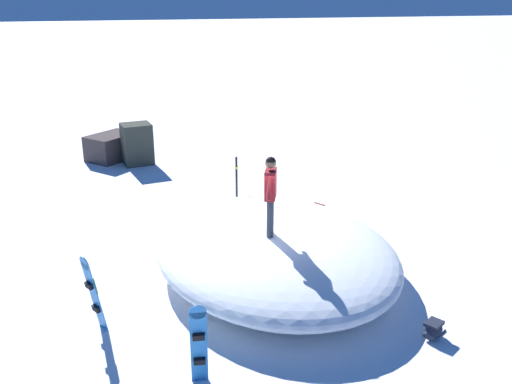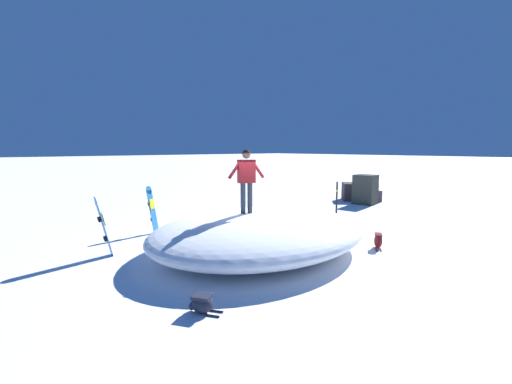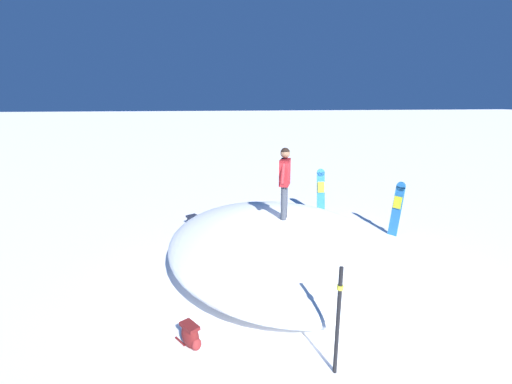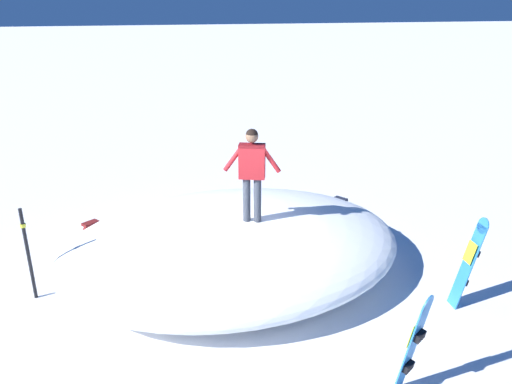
{
  "view_description": "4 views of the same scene",
  "coord_description": "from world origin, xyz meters",
  "px_view_note": "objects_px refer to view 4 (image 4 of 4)",
  "views": [
    {
      "loc": [
        11.25,
        -2.84,
        6.05
      ],
      "look_at": [
        0.01,
        0.2,
        1.85
      ],
      "focal_mm": 39.13,
      "sensor_mm": 36.0,
      "label": 1
    },
    {
      "loc": [
        6.65,
        7.54,
        2.88
      ],
      "look_at": [
        0.01,
        -0.03,
        1.58
      ],
      "focal_mm": 24.05,
      "sensor_mm": 36.0,
      "label": 2
    },
    {
      "loc": [
        -7.44,
        2.42,
        3.94
      ],
      "look_at": [
        0.45,
        1.08,
        1.84
      ],
      "focal_mm": 24.93,
      "sensor_mm": 36.0,
      "label": 3
    },
    {
      "loc": [
        -1.59,
        -7.75,
        4.88
      ],
      "look_at": [
        0.64,
        -0.05,
        1.8
      ],
      "focal_mm": 34.53,
      "sensor_mm": 36.0,
      "label": 4
    }
  ],
  "objects_px": {
    "backpack_near": "(91,231)",
    "trail_marker_pole": "(28,252)",
    "snowboard_primary_upright": "(469,261)",
    "snowboard_secondary_upright": "(414,345)",
    "backpack_far": "(340,204)",
    "snowboarder_standing": "(252,167)"
  },
  "relations": [
    {
      "from": "backpack_near",
      "to": "trail_marker_pole",
      "type": "distance_m",
      "value": 2.4
    },
    {
      "from": "snowboard_primary_upright",
      "to": "snowboard_secondary_upright",
      "type": "xyz_separation_m",
      "value": [
        -2.1,
        -1.62,
        -0.01
      ]
    },
    {
      "from": "snowboard_primary_upright",
      "to": "backpack_near",
      "type": "relative_size",
      "value": 2.73
    },
    {
      "from": "snowboard_primary_upright",
      "to": "trail_marker_pole",
      "type": "relative_size",
      "value": 0.95
    },
    {
      "from": "snowboard_primary_upright",
      "to": "snowboard_secondary_upright",
      "type": "relative_size",
      "value": 1.02
    },
    {
      "from": "snowboard_secondary_upright",
      "to": "backpack_far",
      "type": "relative_size",
      "value": 2.6
    },
    {
      "from": "snowboard_primary_upright",
      "to": "backpack_far",
      "type": "relative_size",
      "value": 2.64
    },
    {
      "from": "snowboard_secondary_upright",
      "to": "backpack_near",
      "type": "bearing_deg",
      "value": 124.32
    },
    {
      "from": "backpack_near",
      "to": "backpack_far",
      "type": "bearing_deg",
      "value": -0.16
    },
    {
      "from": "snowboard_primary_upright",
      "to": "snowboarder_standing",
      "type": "bearing_deg",
      "value": 146.49
    },
    {
      "from": "snowboarder_standing",
      "to": "backpack_near",
      "type": "xyz_separation_m",
      "value": [
        -3.03,
        2.3,
        -1.92
      ]
    },
    {
      "from": "snowboarder_standing",
      "to": "snowboard_primary_upright",
      "type": "bearing_deg",
      "value": -33.51
    },
    {
      "from": "backpack_far",
      "to": "snowboard_primary_upright",
      "type": "bearing_deg",
      "value": -86.65
    },
    {
      "from": "backpack_far",
      "to": "snowboard_secondary_upright",
      "type": "bearing_deg",
      "value": -107.09
    },
    {
      "from": "snowboard_secondary_upright",
      "to": "snowboard_primary_upright",
      "type": "bearing_deg",
      "value": 37.53
    },
    {
      "from": "snowboarder_standing",
      "to": "backpack_near",
      "type": "bearing_deg",
      "value": 142.83
    },
    {
      "from": "snowboard_secondary_upright",
      "to": "backpack_far",
      "type": "distance_m",
      "value": 6.32
    },
    {
      "from": "trail_marker_pole",
      "to": "snowboard_secondary_upright",
      "type": "bearing_deg",
      "value": -37.9
    },
    {
      "from": "snowboarder_standing",
      "to": "backpack_far",
      "type": "distance_m",
      "value": 4.2
    },
    {
      "from": "snowboarder_standing",
      "to": "trail_marker_pole",
      "type": "relative_size",
      "value": 1.03
    },
    {
      "from": "snowboard_primary_upright",
      "to": "backpack_near",
      "type": "distance_m",
      "value": 7.64
    },
    {
      "from": "backpack_near",
      "to": "backpack_far",
      "type": "xyz_separation_m",
      "value": [
        5.96,
        -0.02,
        -0.05
      ]
    }
  ]
}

